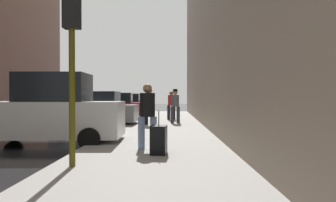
{
  "coord_description": "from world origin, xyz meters",
  "views": [
    {
      "loc": [
        6.42,
        -10.85,
        1.52
      ],
      "look_at": [
        6.29,
        7.9,
        1.28
      ],
      "focal_mm": 35.0,
      "sensor_mm": 36.0,
      "label": 1
    }
  ],
  "objects_px": {
    "parked_dark_green_sedan": "(136,103)",
    "fire_hydrant": "(134,116)",
    "rolling_suitcase": "(159,140)",
    "pedestrian_with_fedora": "(150,105)",
    "parked_red_hatchback": "(116,106)",
    "pedestrian_in_jeans": "(147,113)",
    "parked_gray_coupe": "(96,110)",
    "traffic_light": "(72,33)",
    "parked_white_van": "(50,112)",
    "pedestrian_with_beanie": "(175,104)",
    "parked_blue_sedan": "(127,104)",
    "pedestrian_in_red_jacket": "(171,104)"
  },
  "relations": [
    {
      "from": "pedestrian_with_beanie",
      "to": "fire_hydrant",
      "type": "bearing_deg",
      "value": 168.21
    },
    {
      "from": "parked_dark_green_sedan",
      "to": "pedestrian_with_beanie",
      "type": "distance_m",
      "value": 18.91
    },
    {
      "from": "parked_red_hatchback",
      "to": "pedestrian_in_jeans",
      "type": "height_order",
      "value": "pedestrian_in_jeans"
    },
    {
      "from": "traffic_light",
      "to": "parked_gray_coupe",
      "type": "bearing_deg",
      "value": 100.24
    },
    {
      "from": "pedestrian_with_beanie",
      "to": "rolling_suitcase",
      "type": "bearing_deg",
      "value": -93.28
    },
    {
      "from": "parked_white_van",
      "to": "fire_hydrant",
      "type": "distance_m",
      "value": 7.69
    },
    {
      "from": "pedestrian_in_jeans",
      "to": "pedestrian_with_beanie",
      "type": "bearing_deg",
      "value": 84.25
    },
    {
      "from": "traffic_light",
      "to": "parked_red_hatchback",
      "type": "bearing_deg",
      "value": 96.49
    },
    {
      "from": "parked_red_hatchback",
      "to": "rolling_suitcase",
      "type": "relative_size",
      "value": 4.09
    },
    {
      "from": "parked_dark_green_sedan",
      "to": "pedestrian_in_red_jacket",
      "type": "height_order",
      "value": "pedestrian_in_red_jacket"
    },
    {
      "from": "pedestrian_in_jeans",
      "to": "pedestrian_in_red_jacket",
      "type": "height_order",
      "value": "same"
    },
    {
      "from": "pedestrian_with_fedora",
      "to": "fire_hydrant",
      "type": "bearing_deg",
      "value": 120.08
    },
    {
      "from": "parked_gray_coupe",
      "to": "pedestrian_in_red_jacket",
      "type": "distance_m",
      "value": 4.93
    },
    {
      "from": "parked_blue_sedan",
      "to": "pedestrian_in_red_jacket",
      "type": "xyz_separation_m",
      "value": [
        3.84,
        -8.8,
        0.26
      ]
    },
    {
      "from": "pedestrian_in_red_jacket",
      "to": "pedestrian_with_fedora",
      "type": "bearing_deg",
      "value": -106.03
    },
    {
      "from": "rolling_suitcase",
      "to": "pedestrian_with_fedora",
      "type": "bearing_deg",
      "value": 95.19
    },
    {
      "from": "parked_dark_green_sedan",
      "to": "rolling_suitcase",
      "type": "relative_size",
      "value": 4.08
    },
    {
      "from": "parked_dark_green_sedan",
      "to": "pedestrian_in_red_jacket",
      "type": "bearing_deg",
      "value": -76.44
    },
    {
      "from": "parked_red_hatchback",
      "to": "pedestrian_in_jeans",
      "type": "relative_size",
      "value": 2.49
    },
    {
      "from": "parked_blue_sedan",
      "to": "traffic_light",
      "type": "relative_size",
      "value": 1.18
    },
    {
      "from": "rolling_suitcase",
      "to": "pedestrian_with_beanie",
      "type": "bearing_deg",
      "value": 86.72
    },
    {
      "from": "fire_hydrant",
      "to": "pedestrian_with_beanie",
      "type": "relative_size",
      "value": 0.4
    },
    {
      "from": "pedestrian_in_red_jacket",
      "to": "rolling_suitcase",
      "type": "bearing_deg",
      "value": -91.61
    },
    {
      "from": "traffic_light",
      "to": "pedestrian_with_fedora",
      "type": "relative_size",
      "value": 2.03
    },
    {
      "from": "parked_blue_sedan",
      "to": "pedestrian_with_fedora",
      "type": "xyz_separation_m",
      "value": [
        2.76,
        -12.55,
        0.29
      ]
    },
    {
      "from": "parked_white_van",
      "to": "pedestrian_with_beanie",
      "type": "bearing_deg",
      "value": 59.97
    },
    {
      "from": "parked_dark_green_sedan",
      "to": "pedestrian_in_jeans",
      "type": "distance_m",
      "value": 27.23
    },
    {
      "from": "fire_hydrant",
      "to": "rolling_suitcase",
      "type": "height_order",
      "value": "rolling_suitcase"
    },
    {
      "from": "traffic_light",
      "to": "pedestrian_in_jeans",
      "type": "height_order",
      "value": "traffic_light"
    },
    {
      "from": "pedestrian_with_fedora",
      "to": "pedestrian_with_beanie",
      "type": "height_order",
      "value": "same"
    },
    {
      "from": "parked_white_van",
      "to": "parked_red_hatchback",
      "type": "xyz_separation_m",
      "value": [
        0.0,
        12.5,
        -0.18
      ]
    },
    {
      "from": "fire_hydrant",
      "to": "traffic_light",
      "type": "distance_m",
      "value": 11.47
    },
    {
      "from": "pedestrian_in_red_jacket",
      "to": "rolling_suitcase",
      "type": "xyz_separation_m",
      "value": [
        -0.34,
        -11.91,
        -0.61
      ]
    },
    {
      "from": "parked_blue_sedan",
      "to": "pedestrian_with_beanie",
      "type": "xyz_separation_m",
      "value": [
        4.04,
        -11.36,
        0.29
      ]
    },
    {
      "from": "parked_white_van",
      "to": "parked_dark_green_sedan",
      "type": "relative_size",
      "value": 1.09
    },
    {
      "from": "parked_gray_coupe",
      "to": "pedestrian_in_jeans",
      "type": "relative_size",
      "value": 2.49
    },
    {
      "from": "fire_hydrant",
      "to": "pedestrian_in_red_jacket",
      "type": "bearing_deg",
      "value": 45.87
    },
    {
      "from": "pedestrian_in_red_jacket",
      "to": "rolling_suitcase",
      "type": "height_order",
      "value": "pedestrian_in_red_jacket"
    },
    {
      "from": "pedestrian_in_jeans",
      "to": "traffic_light",
      "type": "bearing_deg",
      "value": -120.86
    },
    {
      "from": "parked_blue_sedan",
      "to": "pedestrian_with_fedora",
      "type": "height_order",
      "value": "pedestrian_with_fedora"
    },
    {
      "from": "parked_blue_sedan",
      "to": "traffic_light",
      "type": "height_order",
      "value": "traffic_light"
    },
    {
      "from": "parked_gray_coupe",
      "to": "pedestrian_in_jeans",
      "type": "xyz_separation_m",
      "value": [
        3.18,
        -8.05,
        0.26
      ]
    },
    {
      "from": "parked_gray_coupe",
      "to": "traffic_light",
      "type": "xyz_separation_m",
      "value": [
        1.85,
        -10.27,
        1.91
      ]
    },
    {
      "from": "fire_hydrant",
      "to": "pedestrian_with_beanie",
      "type": "distance_m",
      "value": 2.37
    },
    {
      "from": "pedestrian_with_fedora",
      "to": "rolling_suitcase",
      "type": "relative_size",
      "value": 1.71
    },
    {
      "from": "pedestrian_in_jeans",
      "to": "fire_hydrant",
      "type": "bearing_deg",
      "value": 98.63
    },
    {
      "from": "parked_dark_green_sedan",
      "to": "fire_hydrant",
      "type": "xyz_separation_m",
      "value": [
        1.8,
        -18.0,
        -0.35
      ]
    },
    {
      "from": "parked_gray_coupe",
      "to": "parked_blue_sedan",
      "type": "bearing_deg",
      "value": 90.0
    },
    {
      "from": "fire_hydrant",
      "to": "traffic_light",
      "type": "height_order",
      "value": "traffic_light"
    },
    {
      "from": "parked_dark_green_sedan",
      "to": "pedestrian_with_fedora",
      "type": "height_order",
      "value": "pedestrian_with_fedora"
    }
  ]
}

